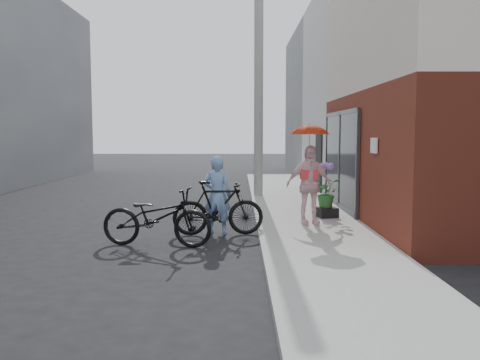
{
  "coord_description": "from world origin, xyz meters",
  "views": [
    {
      "loc": [
        0.5,
        -9.81,
        2.08
      ],
      "look_at": [
        0.52,
        0.6,
        1.1
      ],
      "focal_mm": 38.0,
      "sensor_mm": 36.0,
      "label": 1
    }
  ],
  "objects_px": {
    "utility_pole": "(259,86)",
    "officer": "(217,195)",
    "bike_left": "(157,217)",
    "kimono_woman": "(309,185)",
    "planter": "(327,212)",
    "bike_right": "(218,208)"
  },
  "relations": [
    {
      "from": "bike_left",
      "to": "kimono_woman",
      "type": "distance_m",
      "value": 3.42
    },
    {
      "from": "bike_right",
      "to": "kimono_woman",
      "type": "distance_m",
      "value": 2.04
    },
    {
      "from": "bike_right",
      "to": "planter",
      "type": "xyz_separation_m",
      "value": [
        2.46,
        1.48,
        -0.32
      ]
    },
    {
      "from": "utility_pole",
      "to": "bike_right",
      "type": "relative_size",
      "value": 3.81
    },
    {
      "from": "utility_pole",
      "to": "officer",
      "type": "xyz_separation_m",
      "value": [
        -1.05,
        -5.54,
        -2.7
      ]
    },
    {
      "from": "utility_pole",
      "to": "bike_left",
      "type": "height_order",
      "value": "utility_pole"
    },
    {
      "from": "utility_pole",
      "to": "bike_left",
      "type": "distance_m",
      "value": 7.6
    },
    {
      "from": "kimono_woman",
      "to": "bike_right",
      "type": "bearing_deg",
      "value": -174.1
    },
    {
      "from": "utility_pole",
      "to": "officer",
      "type": "bearing_deg",
      "value": -100.69
    },
    {
      "from": "officer",
      "to": "bike_right",
      "type": "xyz_separation_m",
      "value": [
        0.02,
        -0.1,
        -0.25
      ]
    },
    {
      "from": "bike_left",
      "to": "planter",
      "type": "bearing_deg",
      "value": -45.44
    },
    {
      "from": "kimono_woman",
      "to": "planter",
      "type": "xyz_separation_m",
      "value": [
        0.55,
        0.9,
        -0.73
      ]
    },
    {
      "from": "utility_pole",
      "to": "bike_left",
      "type": "relative_size",
      "value": 3.41
    },
    {
      "from": "officer",
      "to": "bike_left",
      "type": "xyz_separation_m",
      "value": [
        -1.06,
        -1.13,
        -0.27
      ]
    },
    {
      "from": "utility_pole",
      "to": "kimono_woman",
      "type": "distance_m",
      "value": 5.73
    },
    {
      "from": "utility_pole",
      "to": "officer",
      "type": "height_order",
      "value": "utility_pole"
    },
    {
      "from": "kimono_woman",
      "to": "planter",
      "type": "bearing_deg",
      "value": 47.57
    },
    {
      "from": "officer",
      "to": "bike_left",
      "type": "relative_size",
      "value": 0.78
    },
    {
      "from": "officer",
      "to": "bike_left",
      "type": "height_order",
      "value": "officer"
    },
    {
      "from": "planter",
      "to": "utility_pole",
      "type": "bearing_deg",
      "value": 108.97
    },
    {
      "from": "bike_left",
      "to": "planter",
      "type": "distance_m",
      "value": 4.35
    },
    {
      "from": "bike_left",
      "to": "bike_right",
      "type": "distance_m",
      "value": 1.49
    }
  ]
}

